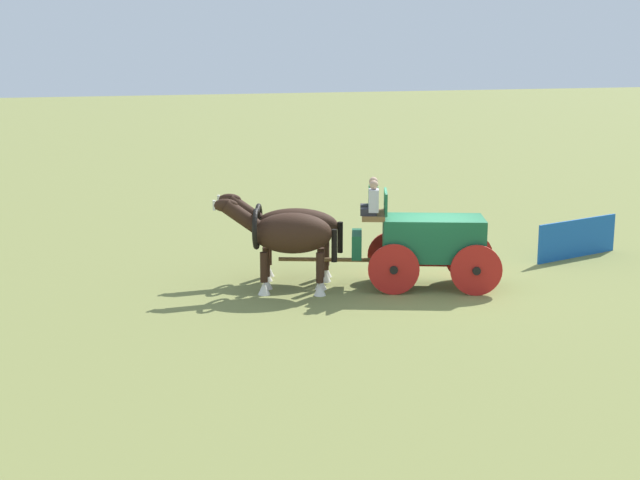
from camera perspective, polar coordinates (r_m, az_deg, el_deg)
ground_plane at (r=22.19m, az=7.24°, el=-3.02°), size 220.00×220.00×0.00m
show_wagon at (r=21.90m, az=6.88°, el=0.02°), size 5.30×3.06×2.71m
draft_horse_near at (r=21.23m, az=-2.15°, el=0.30°), size 2.86×1.77×2.29m
draft_horse_off at (r=22.52m, az=-1.92°, el=0.81°), size 3.03×1.81×2.21m
sponsor_banner at (r=26.16m, az=16.32°, el=0.11°), size 3.14×0.73×1.10m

